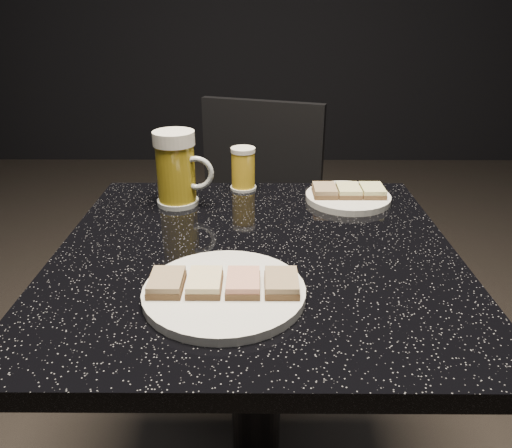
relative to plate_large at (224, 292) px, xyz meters
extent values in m
cylinder|color=white|center=(0.00, 0.00, 0.00)|extent=(0.24, 0.24, 0.01)
cylinder|color=white|center=(0.25, 0.39, 0.00)|extent=(0.18, 0.18, 0.01)
cylinder|color=black|center=(0.05, 0.15, -0.38)|extent=(0.10, 0.10, 0.69)
cube|color=black|center=(0.05, 0.15, -0.02)|extent=(0.70, 0.70, 0.03)
cylinder|color=silver|center=(-0.12, 0.37, 0.00)|extent=(0.09, 0.09, 0.01)
cylinder|color=gold|center=(-0.12, 0.37, 0.06)|extent=(0.08, 0.08, 0.12)
cylinder|color=white|center=(-0.12, 0.37, 0.14)|extent=(0.09, 0.09, 0.03)
torus|color=silver|center=(-0.08, 0.35, 0.07)|extent=(0.07, 0.01, 0.07)
cylinder|color=silver|center=(0.02, 0.46, 0.00)|extent=(0.06, 0.06, 0.01)
cylinder|color=yellow|center=(0.02, 0.46, 0.04)|extent=(0.05, 0.05, 0.08)
cylinder|color=white|center=(0.02, 0.46, 0.09)|extent=(0.06, 0.06, 0.01)
cube|color=black|center=(0.00, 0.75, -0.31)|extent=(0.50, 0.50, 0.04)
cylinder|color=black|center=(-0.21, 0.64, -0.54)|extent=(0.03, 0.03, 0.43)
cylinder|color=black|center=(0.11, 0.54, -0.54)|extent=(0.03, 0.03, 0.43)
cylinder|color=black|center=(-0.10, 0.96, -0.54)|extent=(0.03, 0.03, 0.43)
cylinder|color=black|center=(0.22, 0.86, -0.54)|extent=(0.03, 0.03, 0.43)
cube|color=black|center=(0.06, 0.92, -0.09)|extent=(0.39, 0.15, 0.40)
cube|color=#4C3521|center=(-0.08, 0.00, 0.01)|extent=(0.05, 0.07, 0.01)
cube|color=#8C7251|center=(-0.08, 0.00, 0.02)|extent=(0.05, 0.07, 0.01)
cube|color=#4C3521|center=(-0.03, 0.00, 0.01)|extent=(0.05, 0.07, 0.01)
cube|color=beige|center=(-0.03, 0.00, 0.02)|extent=(0.05, 0.07, 0.01)
cube|color=#4C3521|center=(0.03, 0.00, 0.01)|extent=(0.05, 0.07, 0.01)
cube|color=tan|center=(0.03, 0.00, 0.02)|extent=(0.05, 0.07, 0.01)
cube|color=#4C3521|center=(0.08, 0.00, 0.01)|extent=(0.05, 0.07, 0.01)
cube|color=#8C7251|center=(0.08, 0.00, 0.02)|extent=(0.05, 0.07, 0.01)
cube|color=#4C3521|center=(0.19, 0.39, 0.01)|extent=(0.05, 0.07, 0.01)
cube|color=#8C7251|center=(0.19, 0.39, 0.02)|extent=(0.05, 0.07, 0.01)
cube|color=#4C3521|center=(0.25, 0.39, 0.01)|extent=(0.05, 0.07, 0.01)
cube|color=#D1D184|center=(0.25, 0.39, 0.02)|extent=(0.05, 0.07, 0.01)
cube|color=#4C3521|center=(0.30, 0.39, 0.01)|extent=(0.05, 0.07, 0.01)
cube|color=#D1D184|center=(0.30, 0.39, 0.02)|extent=(0.05, 0.07, 0.01)
camera|label=1|loc=(0.05, -0.63, 0.40)|focal=35.00mm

